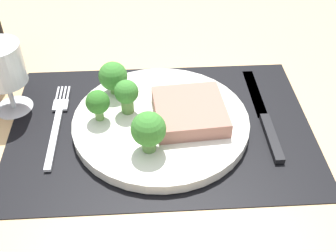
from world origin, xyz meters
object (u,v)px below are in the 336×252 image
at_px(steak, 190,111).
at_px(wine_glass, 2,68).
at_px(knife, 265,118).
at_px(fork, 57,123).
at_px(plate, 161,122).

distance_m(steak, wine_glass, 0.29).
height_order(knife, wine_glass, wine_glass).
distance_m(fork, knife, 0.32).
relative_size(plate, knife, 1.17).
xyz_separation_m(knife, wine_glass, (-0.40, 0.06, 0.07)).
distance_m(steak, knife, 0.12).
bearing_deg(steak, fork, 176.50).
relative_size(plate, fork, 1.40).
height_order(steak, fork, steak).
relative_size(plate, steak, 2.49).
xyz_separation_m(steak, knife, (0.12, 0.00, -0.02)).
distance_m(plate, steak, 0.05).
xyz_separation_m(steak, wine_glass, (-0.28, 0.06, 0.05)).
bearing_deg(plate, knife, 1.86).
xyz_separation_m(fork, knife, (0.32, -0.01, 0.00)).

